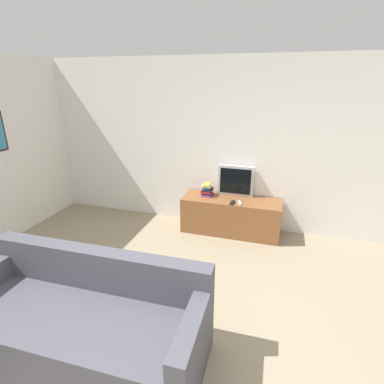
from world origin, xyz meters
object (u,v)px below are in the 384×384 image
couch (83,325)px  remote_secondary (240,203)px  tv_stand (231,216)px  remote_on_stand (232,203)px  book_stack (207,190)px  television (236,181)px

couch → remote_secondary: (0.96, 2.45, 0.27)m
tv_stand → remote_on_stand: size_ratio=10.26×
couch → book_stack: bearing=79.9°
book_stack → remote_secondary: bearing=-20.0°
television → book_stack: (-0.42, -0.14, -0.15)m
television → book_stack: 0.47m
television → tv_stand: bearing=-94.9°
book_stack → remote_on_stand: (0.44, -0.22, -0.08)m
remote_on_stand → book_stack: bearing=153.2°
book_stack → remote_on_stand: book_stack is taller
couch → tv_stand: bearing=71.2°
couch → remote_on_stand: bearing=69.3°
remote_secondary → television: bearing=110.7°
tv_stand → television: 0.55m
television → remote_on_stand: bearing=-86.6°
couch → book_stack: 2.70m
tv_stand → remote_on_stand: bearing=-76.5°
television → remote_secondary: 0.43m
television → remote_secondary: (0.13, -0.34, -0.23)m
couch → remote_on_stand: size_ratio=14.58×
tv_stand → television: (0.02, 0.20, 0.51)m
tv_stand → remote_on_stand: remote_on_stand is taller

